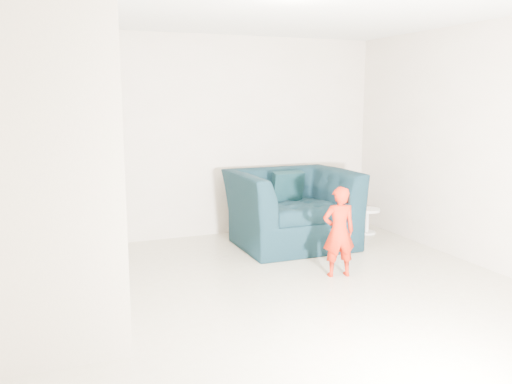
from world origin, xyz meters
The scene contains 10 objects.
floor centered at (0.00, 0.00, 0.00)m, with size 5.50×5.50×0.00m, color tan.
back_wall centered at (0.00, 2.75, 1.35)m, with size 5.00×5.00×0.00m, color #B9AB97.
right_wall centered at (2.50, 0.00, 1.35)m, with size 5.50×5.50×0.00m, color #B9AB97.
armchair centered at (0.91, 1.86, 0.48)m, with size 1.48×1.29×0.96m, color black.
toddler centered at (0.84, 0.56, 0.48)m, with size 0.35×0.23×0.97m, color #AB2B05.
side_table centered at (2.14, 2.01, 0.24)m, with size 0.35×0.35×0.35m.
staircase centered at (-2.00, 0.55, 0.95)m, with size 1.02×3.03×3.62m.
cushion centered at (0.94, 2.07, 0.73)m, with size 0.42×0.12×0.40m, color black.
throw centered at (0.32, 1.85, 0.60)m, with size 0.05×0.49×0.55m, color black.
phone centered at (0.91, 0.51, 0.84)m, with size 0.02×0.05×0.10m, color black.
Camera 1 is at (-2.02, -4.28, 1.89)m, focal length 38.00 mm.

